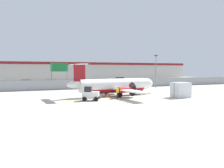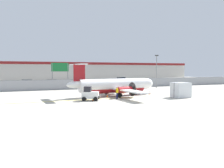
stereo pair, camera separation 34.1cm
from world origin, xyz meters
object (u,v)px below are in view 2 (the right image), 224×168
parked_car_1 (51,83)px  parked_car_4 (120,81)px  traffic_cone_near_left (107,95)px  commuter_airplane (116,86)px  traffic_cone_near_right (150,92)px  apron_light_pole (157,69)px  parked_car_3 (96,82)px  parked_car_5 (121,80)px  cargo_container (181,90)px  highway_sign (60,69)px  baggage_tug (90,94)px  parked_car_0 (28,83)px  ground_crew_worker (117,92)px  parked_car_2 (73,82)px  traffic_cone_far_left (123,92)px  traffic_cone_far_right (93,98)px

parked_car_1 → parked_car_4: 17.72m
parked_car_4 → traffic_cone_near_left: bearing=63.5°
commuter_airplane → traffic_cone_near_left: bearing=-152.0°
traffic_cone_near_right → apron_light_pole: (7.53, 9.59, 3.99)m
parked_car_3 → parked_car_5: same height
cargo_container → highway_sign: highway_sign is taller
baggage_tug → parked_car_5: size_ratio=0.61×
baggage_tug → parked_car_1: size_ratio=0.61×
cargo_container → parked_car_3: size_ratio=0.57×
commuter_airplane → traffic_cone_near_right: 6.24m
cargo_container → parked_car_1: bearing=117.7°
apron_light_pole → parked_car_5: bearing=86.5°
apron_light_pole → parked_car_0: bearing=150.0°
traffic_cone_near_left → parked_car_0: parked_car_0 is taller
ground_crew_worker → parked_car_2: same height
cargo_container → apron_light_pole: (5.46, 14.86, 3.20)m
traffic_cone_near_right → parked_car_0: size_ratio=0.15×
traffic_cone_near_right → parked_car_2: size_ratio=0.15×
traffic_cone_near_left → traffic_cone_far_left: same height
ground_crew_worker → traffic_cone_near_left: bearing=151.1°
traffic_cone_far_right → parked_car_1: (-2.60, 26.59, 0.58)m
highway_sign → apron_light_pole: bearing=-15.7°
ground_crew_worker → parked_car_5: (16.14, 34.67, -0.06)m
traffic_cone_near_left → parked_car_2: (-0.24, 23.85, 0.58)m
traffic_cone_near_left → parked_car_2: bearing=90.6°
commuter_airplane → traffic_cone_far_right: size_ratio=25.12×
traffic_cone_far_right → parked_car_3: bearing=72.1°
baggage_tug → apron_light_pole: size_ratio=0.35×
commuter_airplane → apron_light_pole: size_ratio=2.21×
traffic_cone_far_left → apron_light_pole: apron_light_pole is taller
commuter_airplane → parked_car_4: (10.39, 22.22, -0.71)m
baggage_tug → parked_car_5: baggage_tug is taller
parked_car_2 → parked_car_0: bearing=163.0°
traffic_cone_far_right → highway_sign: bearing=95.0°
cargo_container → traffic_cone_near_right: size_ratio=3.81×
traffic_cone_far_left → parked_car_2: bearing=103.4°
traffic_cone_near_right → traffic_cone_far_right: size_ratio=1.00×
baggage_tug → traffic_cone_far_left: 9.99m
ground_crew_worker → cargo_container: cargo_container is taller
traffic_cone_near_right → traffic_cone_near_left: bearing=-170.9°
traffic_cone_near_left → traffic_cone_far_right: bearing=-141.4°
parked_car_2 → parked_car_4: same height
cargo_container → parked_car_0: 36.63m
traffic_cone_far_right → parked_car_4: parked_car_4 is taller
traffic_cone_near_right → parked_car_3: size_ratio=0.15×
parked_car_0 → parked_car_3: (16.10, -3.17, 0.00)m
parked_car_1 → apron_light_pole: 25.14m
parked_car_5 → apron_light_pole: 22.12m
baggage_tug → parked_car_0: 29.30m
commuter_airplane → cargo_container: bearing=-38.7°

